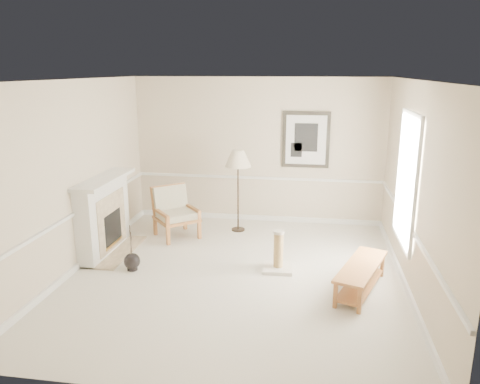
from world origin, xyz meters
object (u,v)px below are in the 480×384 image
(floor_vase, at_px, (132,262))
(bench, at_px, (361,273))
(floor_lamp, at_px, (238,161))
(armchair, at_px, (174,210))
(scratching_post, at_px, (278,258))

(floor_vase, height_order, bench, floor_vase)
(floor_vase, bearing_deg, bench, -2.94)
(floor_lamp, bearing_deg, armchair, -158.31)
(floor_vase, xyz_separation_m, floor_lamp, (1.34, 2.09, 1.24))
(floor_vase, relative_size, armchair, 0.73)
(bench, bearing_deg, scratching_post, 156.04)
(armchair, xyz_separation_m, bench, (3.25, -1.82, -0.24))
(floor_lamp, bearing_deg, scratching_post, -62.30)
(floor_lamp, relative_size, bench, 1.08)
(floor_vase, xyz_separation_m, armchair, (0.20, 1.64, 0.36))
(floor_vase, xyz_separation_m, scratching_post, (2.25, 0.36, 0.07))
(bench, bearing_deg, armchair, 150.80)
(floor_lamp, distance_m, bench, 3.30)
(scratching_post, bearing_deg, armchair, 147.96)
(floor_vase, distance_m, scratching_post, 2.28)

